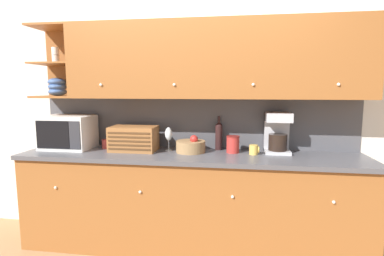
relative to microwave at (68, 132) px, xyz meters
The scene contains 14 objects.
ground_plane 1.69m from the microwave, 10.40° to the left, with size 24.00×24.00×0.00m, color #9E754C.
wall_back 1.31m from the microwave, 11.71° to the left, with size 5.60×0.06×2.60m.
counter_unit 1.42m from the microwave, ahead, with size 3.22×0.63×0.93m.
backsplash_panel 1.29m from the microwave, 10.14° to the left, with size 3.20×0.01×0.51m.
upper_cabinets 1.60m from the microwave, ahead, with size 3.20×0.38×0.71m.
microwave is the anchor object (origin of this frame).
mug_blue_second 0.41m from the microwave, ahead, with size 0.10×0.09×0.09m.
bread_box 0.70m from the microwave, ahead, with size 0.45×0.28×0.24m.
wine_glass 1.04m from the microwave, ahead, with size 0.07×0.07×0.23m.
fruit_basket 1.27m from the microwave, ahead, with size 0.28×0.28×0.17m.
wine_bottle 1.53m from the microwave, ahead, with size 0.07×0.07×0.34m.
storage_canister 1.67m from the microwave, ahead, with size 0.13×0.13×0.16m.
mug 1.86m from the microwave, ahead, with size 0.09×0.08×0.09m.
coffee_maker 2.08m from the microwave, ahead, with size 0.23×0.23×0.39m.
Camera 1 is at (0.41, -3.03, 1.54)m, focal length 28.00 mm.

